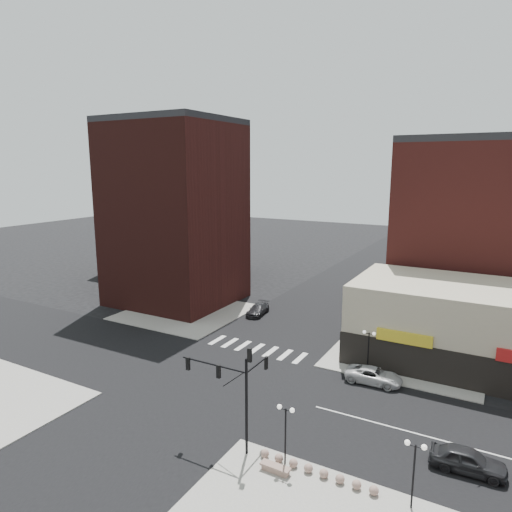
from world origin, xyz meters
The scene contains 18 objects.
ground centered at (0.00, 0.00, 0.00)m, with size 240.00×240.00×0.00m, color black.
road_ew centered at (0.00, 0.00, 0.01)m, with size 200.00×14.00×0.02m, color black.
road_ns centered at (0.00, 0.00, 0.01)m, with size 14.00×200.00×0.02m, color black.
sidewalk_nw centered at (-14.50, 14.50, 0.06)m, with size 15.00×15.00×0.12m, color gray.
sidewalk_ne centered at (14.50, 14.50, 0.06)m, with size 15.00×15.00×0.12m, color gray.
building_nw centered at (-19.00, 18.50, 12.50)m, with size 16.00×15.00×25.00m, color #3A1612.
building_nw_low centered at (-32.00, 34.00, 6.00)m, with size 20.00×18.00×12.00m, color #3A1612.
building_ne_midrise centered at (19.00, 29.50, 11.00)m, with size 18.00×15.00×22.00m, color maroon.
building_ne_row centered at (21.00, 15.00, 3.30)m, with size 24.20×12.20×8.00m.
traffic_signal centered at (7.24, -7.83, 4.96)m, with size 5.59×3.09×7.77m.
street_lamp_se_a centered at (11.00, -8.00, 3.29)m, with size 1.22×0.32×4.16m.
street_lamp_se_b centered at (19.00, -8.00, 3.29)m, with size 1.22×0.32×4.16m.
street_lamp_ne centered at (12.00, 8.00, 3.29)m, with size 1.22×0.32×4.16m.
bollard_row centered at (13.17, -8.00, 0.41)m, with size 7.92×0.57×0.57m.
white_suv centered at (12.98, 6.50, 0.70)m, with size 2.33×5.05×1.40m, color silver.
dark_sedan_east centered at (21.51, -2.78, 0.80)m, with size 1.88×4.68×1.59m, color black.
dark_sedan_north centered at (-5.55, 18.39, 0.69)m, with size 1.93×4.76×1.38m, color black.
stone_bench centered at (10.79, -9.00, 0.37)m, with size 2.02×0.66×0.47m.
Camera 1 is at (22.30, -32.29, 19.37)m, focal length 32.00 mm.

